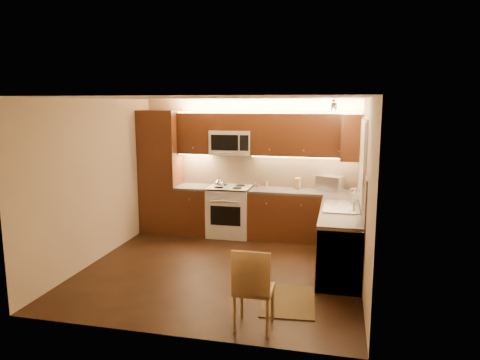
% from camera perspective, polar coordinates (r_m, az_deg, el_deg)
% --- Properties ---
extents(floor, '(4.00, 4.00, 0.01)m').
position_cam_1_polar(floor, '(6.75, -2.33, -11.25)').
color(floor, black).
rests_on(floor, ground).
extents(ceiling, '(4.00, 4.00, 0.01)m').
position_cam_1_polar(ceiling, '(6.30, -2.49, 10.48)').
color(ceiling, beige).
rests_on(ceiling, ground).
extents(wall_back, '(4.00, 0.01, 2.50)m').
position_cam_1_polar(wall_back, '(8.33, 1.23, 1.69)').
color(wall_back, '#C6B191').
rests_on(wall_back, ground).
extents(wall_front, '(4.00, 0.01, 2.50)m').
position_cam_1_polar(wall_front, '(4.56, -9.08, -5.25)').
color(wall_front, '#C6B191').
rests_on(wall_front, ground).
extents(wall_left, '(0.01, 4.00, 2.50)m').
position_cam_1_polar(wall_left, '(7.20, -17.96, -0.07)').
color(wall_left, '#C6B191').
rests_on(wall_left, ground).
extents(wall_right, '(0.01, 4.00, 2.50)m').
position_cam_1_polar(wall_right, '(6.20, 15.73, -1.50)').
color(wall_right, '#C6B191').
rests_on(wall_right, ground).
extents(pantry, '(0.70, 0.60, 2.30)m').
position_cam_1_polar(pantry, '(8.55, -10.08, 1.08)').
color(pantry, '#40200D').
rests_on(pantry, floor).
extents(base_cab_back_left, '(0.62, 0.60, 0.86)m').
position_cam_1_polar(base_cab_back_left, '(8.46, -5.81, -3.89)').
color(base_cab_back_left, '#40200D').
rests_on(base_cab_back_left, floor).
extents(counter_back_left, '(0.62, 0.60, 0.04)m').
position_cam_1_polar(counter_back_left, '(8.36, -5.86, -0.89)').
color(counter_back_left, '#33302E').
rests_on(counter_back_left, base_cab_back_left).
extents(base_cab_back_right, '(1.92, 0.60, 0.86)m').
position_cam_1_polar(base_cab_back_right, '(8.05, 8.06, -4.64)').
color(base_cab_back_right, '#40200D').
rests_on(base_cab_back_right, floor).
extents(counter_back_right, '(1.92, 0.60, 0.04)m').
position_cam_1_polar(counter_back_right, '(7.95, 8.13, -1.50)').
color(counter_back_right, '#33302E').
rests_on(counter_back_right, base_cab_back_right).
extents(base_cab_right, '(0.60, 2.00, 0.86)m').
position_cam_1_polar(base_cab_right, '(6.78, 12.70, -7.56)').
color(base_cab_right, '#40200D').
rests_on(base_cab_right, floor).
extents(counter_right, '(0.60, 2.00, 0.04)m').
position_cam_1_polar(counter_right, '(6.66, 12.85, -3.86)').
color(counter_right, '#33302E').
rests_on(counter_right, base_cab_right).
extents(dishwasher, '(0.58, 0.60, 0.84)m').
position_cam_1_polar(dishwasher, '(6.11, 12.65, -9.49)').
color(dishwasher, silver).
rests_on(dishwasher, floor).
extents(backsplash_back, '(3.30, 0.02, 0.60)m').
position_cam_1_polar(backsplash_back, '(8.27, 3.59, 1.26)').
color(backsplash_back, tan).
rests_on(backsplash_back, wall_back).
extents(backsplash_right, '(0.02, 2.00, 0.60)m').
position_cam_1_polar(backsplash_right, '(6.60, 15.47, -1.25)').
color(backsplash_right, tan).
rests_on(backsplash_right, wall_right).
extents(upper_cab_back_left, '(0.62, 0.35, 0.75)m').
position_cam_1_polar(upper_cab_back_left, '(8.36, -5.70, 5.98)').
color(upper_cab_back_left, '#40200D').
rests_on(upper_cab_back_left, wall_back).
extents(upper_cab_back_right, '(1.92, 0.35, 0.75)m').
position_cam_1_polar(upper_cab_back_right, '(7.95, 8.38, 5.73)').
color(upper_cab_back_right, '#40200D').
rests_on(upper_cab_back_right, wall_back).
extents(upper_cab_bridge, '(0.76, 0.35, 0.31)m').
position_cam_1_polar(upper_cab_bridge, '(8.15, -1.09, 7.48)').
color(upper_cab_bridge, '#40200D').
rests_on(upper_cab_bridge, wall_back).
extents(upper_cab_right_corner, '(0.35, 0.50, 0.75)m').
position_cam_1_polar(upper_cab_right_corner, '(7.50, 14.13, 5.30)').
color(upper_cab_right_corner, '#40200D').
rests_on(upper_cab_right_corner, wall_right).
extents(stove, '(0.76, 0.65, 0.92)m').
position_cam_1_polar(stove, '(8.24, -1.30, -4.00)').
color(stove, silver).
rests_on(stove, floor).
extents(microwave, '(0.76, 0.38, 0.44)m').
position_cam_1_polar(microwave, '(8.16, -1.10, 4.85)').
color(microwave, silver).
rests_on(microwave, wall_back).
extents(window_frame, '(0.03, 1.44, 1.24)m').
position_cam_1_polar(window_frame, '(6.69, 15.53, 2.36)').
color(window_frame, silver).
rests_on(window_frame, wall_right).
extents(window_blinds, '(0.02, 1.36, 1.16)m').
position_cam_1_polar(window_blinds, '(6.68, 15.36, 2.36)').
color(window_blinds, silver).
rests_on(window_blinds, wall_right).
extents(sink, '(0.52, 0.86, 0.15)m').
position_cam_1_polar(sink, '(6.78, 12.88, -2.79)').
color(sink, silver).
rests_on(sink, counter_right).
extents(faucet, '(0.20, 0.04, 0.30)m').
position_cam_1_polar(faucet, '(6.77, 14.43, -2.23)').
color(faucet, silver).
rests_on(faucet, counter_right).
extents(track_light_bar, '(0.04, 1.20, 0.03)m').
position_cam_1_polar(track_light_bar, '(6.48, 12.04, 9.90)').
color(track_light_bar, silver).
rests_on(track_light_bar, ceiling).
extents(kettle, '(0.17, 0.17, 0.19)m').
position_cam_1_polar(kettle, '(8.02, -2.69, -0.31)').
color(kettle, silver).
rests_on(kettle, stove).
extents(toaster_oven, '(0.53, 0.48, 0.26)m').
position_cam_1_polar(toaster_oven, '(8.03, 11.55, -0.38)').
color(toaster_oven, silver).
rests_on(toaster_oven, counter_back_right).
extents(knife_block, '(0.11, 0.16, 0.20)m').
position_cam_1_polar(knife_block, '(8.08, 7.40, -0.44)').
color(knife_block, olive).
rests_on(knife_block, counter_back_right).
extents(spice_jar_a, '(0.05, 0.05, 0.09)m').
position_cam_1_polar(spice_jar_a, '(8.25, 2.02, -0.55)').
color(spice_jar_a, silver).
rests_on(spice_jar_a, counter_back_right).
extents(spice_jar_b, '(0.05, 0.05, 0.08)m').
position_cam_1_polar(spice_jar_b, '(8.19, 2.35, -0.64)').
color(spice_jar_b, brown).
rests_on(spice_jar_b, counter_back_right).
extents(spice_jar_c, '(0.06, 0.06, 0.09)m').
position_cam_1_polar(spice_jar_c, '(8.23, 2.00, -0.57)').
color(spice_jar_c, silver).
rests_on(spice_jar_c, counter_back_right).
extents(spice_jar_d, '(0.05, 0.05, 0.09)m').
position_cam_1_polar(spice_jar_d, '(8.26, 3.46, -0.54)').
color(spice_jar_d, '#AD8D34').
rests_on(spice_jar_d, counter_back_right).
extents(soap_bottle, '(0.09, 0.10, 0.21)m').
position_cam_1_polar(soap_bottle, '(7.18, 14.47, -1.94)').
color(soap_bottle, white).
rests_on(soap_bottle, counter_right).
extents(rug, '(0.71, 1.01, 0.01)m').
position_cam_1_polar(rug, '(5.74, 6.23, -15.16)').
color(rug, black).
rests_on(rug, floor).
extents(dining_chair, '(0.41, 0.41, 0.93)m').
position_cam_1_polar(dining_chair, '(4.94, 1.82, -13.59)').
color(dining_chair, olive).
rests_on(dining_chair, floor).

